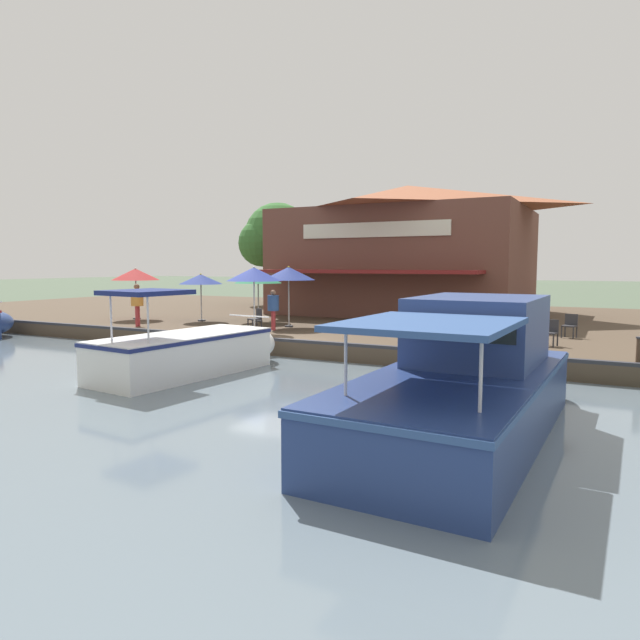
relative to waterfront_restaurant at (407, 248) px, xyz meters
name	(u,v)px	position (x,y,z in m)	size (l,w,h in m)	color
ground_plane	(275,358)	(13.63, -0.01, -4.10)	(220.00, 220.00, 0.00)	#4C5B47
quay_deck	(389,322)	(2.63, -0.01, -3.80)	(22.00, 56.00, 0.60)	#4C3D2D
quay_edge_fender	(277,339)	(13.53, -0.01, -3.45)	(0.20, 50.40, 0.10)	#2D2D33
waterfront_restaurant	(407,248)	(0.00, 0.00, 0.00)	(11.82, 13.02, 6.90)	brown
patio_umbrella_far_corner	(258,278)	(8.23, -4.27, -1.50)	(2.18, 2.18, 2.27)	#B7B7B7
patio_umbrella_back_row	(135,274)	(9.86, -10.22, -1.35)	(2.24, 2.24, 2.47)	#B7B7B7
patio_umbrella_near_quay_edge	(254,274)	(12.00, -1.95, -1.25)	(2.10, 2.10, 2.56)	#B7B7B7
patio_umbrella_by_entrance	(289,274)	(9.48, -1.91, -1.26)	(2.21, 2.21, 2.56)	#B7B7B7
patio_umbrella_mid_patio_left	(201,279)	(9.21, -6.79, -1.56)	(2.01, 2.01, 2.22)	#B7B7B7
cafe_chair_back_row_seat	(570,324)	(7.91, 8.89, -3.03)	(0.52, 0.52, 0.85)	#2D2D33
cafe_chair_under_first_umbrella	(256,318)	(10.96, -2.56, -3.03)	(0.60, 0.60, 0.85)	#2D2D33
cafe_chair_beside_entrance	(550,331)	(10.50, 8.47, -3.03)	(0.53, 0.53, 0.85)	#2D2D33
person_at_quay_edge	(273,305)	(10.80, -1.85, -2.50)	(0.46, 0.46, 1.61)	#B23338
person_near_entrance	(137,299)	(12.29, -7.71, -2.35)	(0.51, 0.51, 1.81)	#B23338
person_mid_patio	(504,316)	(11.33, 7.17, -2.52)	(0.45, 0.45, 1.59)	orange
motorboat_fourth_along	(472,381)	(19.12, 7.90, -3.13)	(8.77, 3.10, 2.51)	navy
motorboat_distant_upstream	(198,350)	(17.09, -0.50, -3.37)	(6.48, 2.65, 2.47)	white
mooring_post	(640,351)	(13.28, 10.92, -3.12)	(0.22, 0.22, 0.75)	#473323
tree_downstream_bank	(274,238)	(-2.43, -10.08, 0.87)	(4.69, 4.47, 6.73)	brown
tree_behind_restaurant	(355,228)	(-3.30, -4.58, 1.46)	(3.67, 3.49, 6.83)	brown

